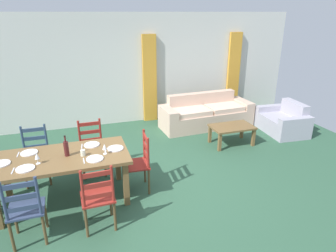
{
  "coord_description": "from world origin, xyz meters",
  "views": [
    {
      "loc": [
        -1.05,
        -4.08,
        2.69
      ],
      "look_at": [
        0.54,
        0.72,
        0.75
      ],
      "focal_mm": 31.81,
      "sensor_mm": 36.0,
      "label": 1
    }
  ],
  "objects_px": {
    "dining_chair_far_left": "(36,155)",
    "coffee_table": "(232,129)",
    "couch": "(205,115)",
    "dining_chair_near_left": "(26,210)",
    "coffee_cup_primary": "(83,153)",
    "dining_chair_near_right": "(98,197)",
    "wine_glass_near_right": "(104,147)",
    "wine_bottle": "(66,148)",
    "dining_chair_far_right": "(92,148)",
    "dining_table": "(62,162)",
    "wine_glass_near_left": "(37,156)",
    "dining_chair_head_east": "(139,162)",
    "armchair_upholstered": "(284,122)"
  },
  "relations": [
    {
      "from": "coffee_cup_primary",
      "to": "couch",
      "type": "distance_m",
      "value": 3.89
    },
    {
      "from": "couch",
      "to": "armchair_upholstered",
      "type": "bearing_deg",
      "value": -30.9
    },
    {
      "from": "dining_table",
      "to": "armchair_upholstered",
      "type": "relative_size",
      "value": 1.57
    },
    {
      "from": "dining_chair_near_right",
      "to": "coffee_table",
      "type": "xyz_separation_m",
      "value": [
        3.0,
        1.86,
        -0.12
      ]
    },
    {
      "from": "dining_table",
      "to": "wine_bottle",
      "type": "distance_m",
      "value": 0.22
    },
    {
      "from": "dining_chair_far_right",
      "to": "coffee_table",
      "type": "height_order",
      "value": "dining_chair_far_right"
    },
    {
      "from": "wine_bottle",
      "to": "wine_glass_near_left",
      "type": "xyz_separation_m",
      "value": [
        -0.38,
        -0.13,
        -0.01
      ]
    },
    {
      "from": "dining_chair_near_left",
      "to": "armchair_upholstered",
      "type": "distance_m",
      "value": 5.8
    },
    {
      "from": "wine_bottle",
      "to": "dining_table",
      "type": "bearing_deg",
      "value": 176.34
    },
    {
      "from": "dining_chair_head_east",
      "to": "dining_chair_near_left",
      "type": "bearing_deg",
      "value": -154.62
    },
    {
      "from": "dining_chair_head_east",
      "to": "couch",
      "type": "distance_m",
      "value": 3.21
    },
    {
      "from": "dining_table",
      "to": "armchair_upholstered",
      "type": "xyz_separation_m",
      "value": [
        4.97,
        1.31,
        -0.41
      ]
    },
    {
      "from": "dining_chair_far_right",
      "to": "couch",
      "type": "height_order",
      "value": "dining_chair_far_right"
    },
    {
      "from": "dining_chair_far_left",
      "to": "coffee_table",
      "type": "distance_m",
      "value": 3.86
    },
    {
      "from": "coffee_cup_primary",
      "to": "couch",
      "type": "relative_size",
      "value": 0.04
    },
    {
      "from": "couch",
      "to": "dining_chair_near_right",
      "type": "bearing_deg",
      "value": -133.72
    },
    {
      "from": "wine_bottle",
      "to": "wine_glass_near_left",
      "type": "distance_m",
      "value": 0.4
    },
    {
      "from": "wine_bottle",
      "to": "dining_chair_near_left",
      "type": "bearing_deg",
      "value": -123.9
    },
    {
      "from": "dining_chair_head_east",
      "to": "couch",
      "type": "bearing_deg",
      "value": 46.15
    },
    {
      "from": "dining_table",
      "to": "wine_glass_near_left",
      "type": "relative_size",
      "value": 11.8
    },
    {
      "from": "wine_glass_near_right",
      "to": "couch",
      "type": "bearing_deg",
      "value": 41.19
    },
    {
      "from": "dining_chair_near_left",
      "to": "couch",
      "type": "bearing_deg",
      "value": 38.89
    },
    {
      "from": "dining_table",
      "to": "dining_chair_far_left",
      "type": "bearing_deg",
      "value": 119.42
    },
    {
      "from": "dining_chair_near_right",
      "to": "dining_chair_far_right",
      "type": "bearing_deg",
      "value": 88.04
    },
    {
      "from": "dining_chair_far_left",
      "to": "couch",
      "type": "xyz_separation_m",
      "value": [
        3.78,
        1.51,
        -0.19
      ]
    },
    {
      "from": "wine_glass_near_right",
      "to": "armchair_upholstered",
      "type": "xyz_separation_m",
      "value": [
        4.37,
        1.43,
        -0.61
      ]
    },
    {
      "from": "dining_chair_near_left",
      "to": "coffee_cup_primary",
      "type": "xyz_separation_m",
      "value": [
        0.74,
        0.7,
        0.32
      ]
    },
    {
      "from": "dining_chair_near_left",
      "to": "wine_bottle",
      "type": "distance_m",
      "value": 1.01
    },
    {
      "from": "dining_chair_near_right",
      "to": "couch",
      "type": "bearing_deg",
      "value": 46.28
    },
    {
      "from": "dining_chair_far_left",
      "to": "coffee_cup_primary",
      "type": "xyz_separation_m",
      "value": [
        0.73,
        -0.84,
        0.32
      ]
    },
    {
      "from": "dining_chair_far_right",
      "to": "coffee_cup_primary",
      "type": "bearing_deg",
      "value": -101.38
    },
    {
      "from": "dining_chair_near_left",
      "to": "dining_chair_far_left",
      "type": "bearing_deg",
      "value": 89.82
    },
    {
      "from": "dining_chair_head_east",
      "to": "coffee_table",
      "type": "xyz_separation_m",
      "value": [
        2.28,
        1.1,
        -0.12
      ]
    },
    {
      "from": "wine_bottle",
      "to": "coffee_cup_primary",
      "type": "relative_size",
      "value": 3.51
    },
    {
      "from": "wine_bottle",
      "to": "couch",
      "type": "height_order",
      "value": "wine_bottle"
    },
    {
      "from": "dining_chair_far_left",
      "to": "wine_glass_near_right",
      "type": "relative_size",
      "value": 5.96
    },
    {
      "from": "dining_chair_near_right",
      "to": "wine_glass_near_right",
      "type": "distance_m",
      "value": 0.79
    },
    {
      "from": "dining_chair_far_right",
      "to": "wine_glass_near_right",
      "type": "height_order",
      "value": "dining_chair_far_right"
    },
    {
      "from": "dining_chair_far_left",
      "to": "armchair_upholstered",
      "type": "distance_m",
      "value": 5.44
    },
    {
      "from": "dining_chair_far_left",
      "to": "dining_chair_far_right",
      "type": "bearing_deg",
      "value": -0.54
    },
    {
      "from": "dining_chair_far_left",
      "to": "couch",
      "type": "height_order",
      "value": "dining_chair_far_left"
    },
    {
      "from": "dining_chair_head_east",
      "to": "couch",
      "type": "xyz_separation_m",
      "value": [
        2.22,
        2.31,
        -0.19
      ]
    },
    {
      "from": "dining_chair_head_east",
      "to": "coffee_table",
      "type": "relative_size",
      "value": 1.07
    },
    {
      "from": "wine_glass_near_left",
      "to": "coffee_cup_primary",
      "type": "height_order",
      "value": "wine_glass_near_left"
    },
    {
      "from": "dining_chair_far_right",
      "to": "wine_glass_near_left",
      "type": "xyz_separation_m",
      "value": [
        -0.77,
        -0.89,
        0.38
      ]
    },
    {
      "from": "dining_chair_near_right",
      "to": "dining_chair_far_left",
      "type": "relative_size",
      "value": 1.0
    },
    {
      "from": "dining_chair_far_right",
      "to": "couch",
      "type": "bearing_deg",
      "value": 27.83
    },
    {
      "from": "dining_table",
      "to": "dining_chair_near_left",
      "type": "relative_size",
      "value": 1.98
    },
    {
      "from": "dining_chair_near_left",
      "to": "coffee_cup_primary",
      "type": "distance_m",
      "value": 1.06
    },
    {
      "from": "dining_chair_near_left",
      "to": "dining_chair_near_right",
      "type": "relative_size",
      "value": 1.0
    }
  ]
}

